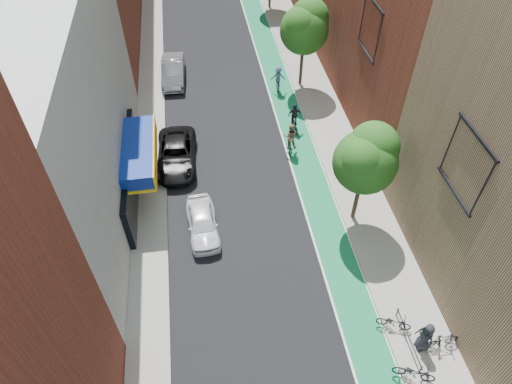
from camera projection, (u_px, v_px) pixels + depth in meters
name	position (u px, v px, depth m)	size (l,w,h in m)	color
bike_lane	(275.00, 73.00, 37.22)	(2.00, 68.00, 0.01)	#147340
sidewalk_left	(151.00, 83.00, 36.12)	(2.00, 68.00, 0.15)	gray
sidewalk_right	(305.00, 70.00, 37.44)	(3.00, 68.00, 0.15)	gray
building_left_white	(31.00, 119.00, 23.10)	(8.00, 20.00, 12.00)	silver
tree_near	(367.00, 158.00, 23.09)	(3.40, 3.36, 6.42)	#332619
tree_mid	(305.00, 26.00, 32.52)	(3.55, 3.53, 6.74)	#332619
parked_car_white	(202.00, 223.00, 25.29)	(1.62, 4.02, 1.37)	white
parked_car_black	(176.00, 154.00, 29.18)	(2.44, 5.29, 1.47)	black
parked_car_silver	(173.00, 71.00, 36.00)	(1.68, 4.82, 1.59)	gray
cyclist_lane_near	(290.00, 140.00, 29.81)	(1.03, 1.62, 2.20)	black
cyclist_lane_mid	(295.00, 120.00, 31.62)	(0.99, 1.77, 2.03)	black
cyclist_lane_far	(278.00, 80.00, 34.85)	(1.17, 1.57, 2.03)	black
parked_bike_near	(414.00, 372.00, 19.55)	(0.64, 1.83, 0.96)	black
parked_bike_mid	(442.00, 340.00, 20.54)	(0.47, 1.68, 1.01)	black
parked_bike_far	(394.00, 322.00, 21.24)	(0.56, 1.61, 0.85)	black
pedestrian	(425.00, 337.00, 20.22)	(0.89, 0.58, 1.82)	black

